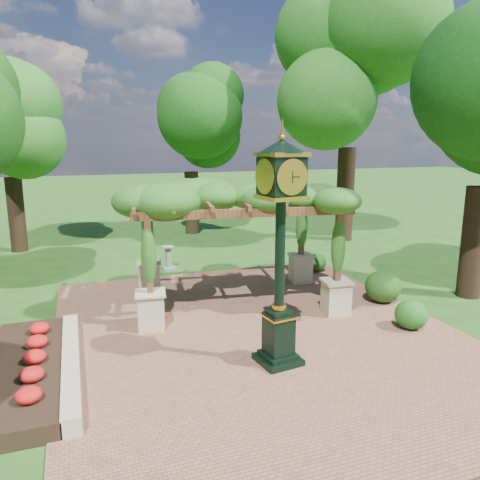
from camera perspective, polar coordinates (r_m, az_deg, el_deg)
name	(u,v)px	position (r m, az deg, el deg)	size (l,w,h in m)	color
ground	(275,350)	(11.54, 4.29, -13.26)	(120.00, 120.00, 0.00)	#1E4714
brick_plaza	(259,334)	(12.37, 2.38, -11.33)	(10.00, 12.00, 0.04)	brown
border_wall	(71,364)	(11.08, -19.91, -14.00)	(0.35, 5.00, 0.40)	#C6B793
flower_bed	(26,371)	(11.15, -24.67, -14.35)	(1.50, 5.00, 0.36)	red
pedestal_clock	(280,233)	(9.94, 4.95, 0.81)	(1.11, 1.11, 5.02)	black
pergola	(236,202)	(13.86, -0.48, 4.60)	(6.52, 4.60, 3.81)	#C5BA93
sundial	(168,259)	(18.39, -8.73, -2.30)	(0.55, 0.55, 0.90)	gray
shrub_front	(411,315)	(13.28, 20.16, -8.52)	(0.85, 0.85, 0.77)	#1C5418
shrub_mid	(383,286)	(15.07, 17.05, -5.42)	(1.09, 1.09, 0.99)	#1D4914
shrub_back	(316,262)	(17.99, 9.27, -2.70)	(0.76, 0.76, 0.68)	#255919
tree_west_far	(7,118)	(22.90, -26.56, 13.14)	(3.63, 3.63, 8.55)	black
tree_north	(190,123)	(24.92, -6.09, 14.00)	(4.07, 4.07, 8.44)	#332414
tree_east_far	(351,71)	(23.85, 13.38, 19.41)	(5.13, 5.13, 11.79)	black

